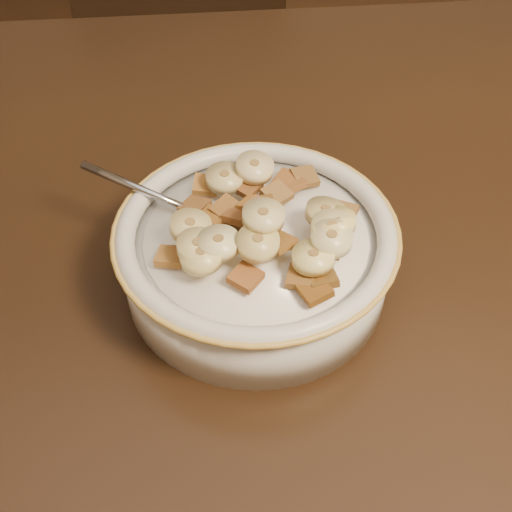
{
  "coord_description": "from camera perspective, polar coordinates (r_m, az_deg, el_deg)",
  "views": [
    {
      "loc": [
        -0.16,
        -0.39,
        1.15
      ],
      "look_at": [
        -0.11,
        -0.04,
        0.78
      ],
      "focal_mm": 45.0,
      "sensor_mm": 36.0,
      "label": 1
    }
  ],
  "objects": [
    {
      "name": "banana_slice_12",
      "position": [
        0.46,
        0.18,
        1.19
      ],
      "size": [
        0.04,
        0.04,
        0.02
      ],
      "primitive_type": "cylinder",
      "rotation": [
        -0.12,
        -0.11,
        2.34
      ],
      "color": "tan",
      "rests_on": "milk"
    },
    {
      "name": "cereal_square_21",
      "position": [
        0.45,
        5.27,
        -3.08
      ],
      "size": [
        0.03,
        0.03,
        0.01
      ],
      "primitive_type": "cube",
      "rotation": [
        -0.14,
        0.06,
        1.9
      ],
      "color": "brown",
      "rests_on": "milk"
    },
    {
      "name": "banana_slice_7",
      "position": [
        0.49,
        6.2,
        3.83
      ],
      "size": [
        0.04,
        0.04,
        0.01
      ],
      "primitive_type": "cylinder",
      "rotation": [
        0.12,
        -0.06,
        2.45
      ],
      "color": "tan",
      "rests_on": "milk"
    },
    {
      "name": "banana_slice_5",
      "position": [
        0.47,
        6.74,
        2.44
      ],
      "size": [
        0.04,
        0.04,
        0.01
      ],
      "primitive_type": "cylinder",
      "rotation": [
        -0.04,
        -0.14,
        2.03
      ],
      "color": "beige",
      "rests_on": "milk"
    },
    {
      "name": "cereal_square_11",
      "position": [
        0.49,
        -2.59,
        4.17
      ],
      "size": [
        0.03,
        0.03,
        0.01
      ],
      "primitive_type": "cube",
      "rotation": [
        -0.17,
        -0.1,
        2.28
      ],
      "color": "brown",
      "rests_on": "milk"
    },
    {
      "name": "banana_slice_0",
      "position": [
        0.48,
        -5.83,
        2.62
      ],
      "size": [
        0.04,
        0.04,
        0.02
      ],
      "primitive_type": "cylinder",
      "rotation": [
        0.14,
        -0.11,
        1.82
      ],
      "color": "#DAC675",
      "rests_on": "milk"
    },
    {
      "name": "cereal_square_14",
      "position": [
        0.54,
        3.13,
        6.47
      ],
      "size": [
        0.03,
        0.03,
        0.01
      ],
      "primitive_type": "cube",
      "rotation": [
        -0.18,
        -0.06,
        0.46
      ],
      "color": "brown",
      "rests_on": "milk"
    },
    {
      "name": "banana_slice_9",
      "position": [
        0.46,
        -3.32,
        1.16
      ],
      "size": [
        0.04,
        0.04,
        0.01
      ],
      "primitive_type": "cylinder",
      "rotation": [
        -0.01,
        0.01,
        0.54
      ],
      "color": "beige",
      "rests_on": "milk"
    },
    {
      "name": "banana_slice_8",
      "position": [
        0.47,
        6.73,
        1.54
      ],
      "size": [
        0.04,
        0.04,
        0.01
      ],
      "primitive_type": "cylinder",
      "rotation": [
        -0.14,
        -0.04,
        2.78
      ],
      "color": "beige",
      "rests_on": "milk"
    },
    {
      "name": "cereal_square_7",
      "position": [
        0.51,
        -5.47,
        4.4
      ],
      "size": [
        0.03,
        0.03,
        0.01
      ],
      "primitive_type": "cube",
      "rotation": [
        -0.19,
        0.06,
        0.92
      ],
      "color": "brown",
      "rests_on": "milk"
    },
    {
      "name": "banana_slice_10",
      "position": [
        0.46,
        -5.17,
        0.84
      ],
      "size": [
        0.04,
        0.04,
        0.01
      ],
      "primitive_type": "cylinder",
      "rotation": [
        0.1,
        -0.04,
        1.08
      ],
      "color": "#E5DA87",
      "rests_on": "milk"
    },
    {
      "name": "cereal_square_5",
      "position": [
        0.47,
        -5.54,
        0.46
      ],
      "size": [
        0.02,
        0.02,
        0.01
      ],
      "primitive_type": "cube",
      "rotation": [
        -0.06,
        0.16,
        0.05
      ],
      "color": "olive",
      "rests_on": "milk"
    },
    {
      "name": "cereal_square_4",
      "position": [
        0.48,
        -7.63,
        -0.05
      ],
      "size": [
        0.02,
        0.03,
        0.01
      ],
      "primitive_type": "cube",
      "rotation": [
        -0.05,
        0.13,
        1.29
      ],
      "color": "brown",
      "rests_on": "milk"
    },
    {
      "name": "cereal_square_19",
      "position": [
        0.46,
        4.05,
        -1.82
      ],
      "size": [
        0.03,
        0.03,
        0.01
      ],
      "primitive_type": "cube",
      "rotation": [
        -0.08,
        0.17,
        2.74
      ],
      "color": "brown",
      "rests_on": "milk"
    },
    {
      "name": "cereal_square_10",
      "position": [
        0.47,
        2.11,
        1.21
      ],
      "size": [
        0.03,
        0.03,
        0.01
      ],
      "primitive_type": "cube",
      "rotation": [
        -0.23,
        0.13,
        0.58
      ],
      "color": "brown",
      "rests_on": "milk"
    },
    {
      "name": "banana_slice_2",
      "position": [
        0.48,
        7.05,
        3.05
      ],
      "size": [
        0.04,
        0.04,
        0.02
      ],
      "primitive_type": "cylinder",
      "rotation": [
        -0.12,
        0.1,
        0.89
      ],
      "color": "#F0C875",
      "rests_on": "milk"
    },
    {
      "name": "banana_slice_6",
      "position": [
        0.52,
        -2.78,
        6.93
      ],
      "size": [
        0.04,
        0.04,
        0.01
      ],
      "primitive_type": "cylinder",
      "rotation": [
        -0.04,
        -0.07,
        2.07
      ],
      "color": "tan",
      "rests_on": "milk"
    },
    {
      "name": "cereal_square_6",
      "position": [
        0.49,
        -0.15,
        4.5
      ],
      "size": [
        0.03,
        0.03,
        0.01
      ],
      "primitive_type": "cube",
      "rotation": [
        -0.1,
        0.14,
        0.9
      ],
      "color": "brown",
      "rests_on": "milk"
    },
    {
      "name": "milk",
      "position": [
        0.5,
        0.0,
        1.65
      ],
      "size": [
        0.18,
        0.18,
        0.0
      ],
      "primitive_type": "cylinder",
      "color": "white",
      "rests_on": "cereal_bowl"
    },
    {
      "name": "cereal_square_2",
      "position": [
        0.49,
        -1.5,
        3.63
      ],
      "size": [
        0.03,
        0.03,
        0.01
      ],
      "primitive_type": "cube",
      "rotation": [
        -0.13,
        0.16,
        0.92
      ],
      "color": "brown",
      "rests_on": "milk"
    },
    {
      "name": "cereal_square_17",
      "position": [
        0.54,
        2.83,
        6.78
      ],
      "size": [
        0.03,
        0.03,
        0.01
      ],
      "primitive_type": "cube",
      "rotation": [
        -0.06,
        -0.05,
        0.94
      ],
      "color": "brown",
      "rests_on": "milk"
    },
    {
      "name": "cereal_square_16",
      "position": [
        0.52,
        -0.84,
        6.24
      ],
      "size": [
        0.03,
        0.03,
        0.01
      ],
      "primitive_type": "cube",
      "rotation": [
        0.1,
        -0.08,
        0.81
      ],
      "color": "brown",
      "rests_on": "milk"
    },
    {
      "name": "cereal_square_18",
      "position": [
        0.53,
        -4.48,
        6.32
      ],
      "size": [
        0.02,
        0.02,
        0.01
      ],
      "primitive_type": "cube",
      "rotation": [
        -0.12,
        -0.06,
        2.93
      ],
      "color": "olive",
      "rests_on": "milk"
    },
    {
      "name": "banana_slice_11",
      "position": [
        0.52,
        -0.12,
        7.87
      ],
      "size": [
        0.04,
        0.04,
        0.02
      ],
      "primitive_type": "cylinder",
      "rotation": [
        -0.12,
        -0.13,
        2.89
      ],
      "color": "beige",
      "rests_on": "milk"
    },
    {
      "name": "cereal_square_3",
      "position": [
        0.48,
        6.48,
        0.85
      ],
      "size": [
        0.03,
        0.03,
        0.01
      ],
      "primitive_type": "cube",
      "rotation": [
        -0.04,
        -0.01,
        1.15
      ],
      "color": "brown",
      "rests_on": "milk"
    },
    {
      "name": "cereal_bowl",
      "position": [
        0.52,
        0.0,
        -0.35
      ],
      "size": [
        0.21,
        0.21,
        0.05
      ],
      "primitive_type": "cylinder",
      "color": "beige",
      "rests_on": "table"
    },
    {
      "name": "cereal_square_9",
      "position": [
        0.46,
        -0.93,
        -1.91
      ],
      "size": [
        0.03,
        0.03,
        0.01
      ],
      "primitive_type": "cube",
      "rotation": [
        0.04,
        -0.03,
        0.82
      ],
      "color": "brown",
      "rests_on": "milk"
    },
    {
      "name": "cereal_square_0",
      "position": [
        0.54,
        4.36,
        7.0
      ],
      "size": [
        0.02,
        0.02,
        0.01
      ],
      "primitive_type": "cube",
      "rotation": [
        0.07,
        -0.15,
        1.77
      ],
      "color": "brown",
      "rests_on": "milk"
    },
    {
      "name": "cereal_square_15",
      "position": [
        0.52,
        1.88,
        5.54
      ],
      "size": [
        0.03,
        0.03,
        0.01
      ],
      "primitive_type": "cube",
      "rotation": [
        0.17,
        -0.02,
        0.58
      ],
      "color": "brown",
      "rests_on": "milk"
    },
    {
      "name": "banana_slice_4",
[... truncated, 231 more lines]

